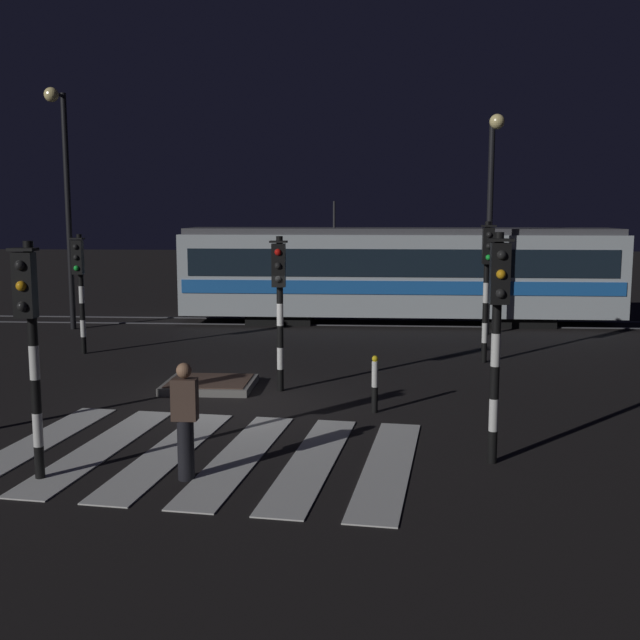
{
  "coord_description": "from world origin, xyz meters",
  "views": [
    {
      "loc": [
        2.69,
        -14.98,
        3.85
      ],
      "look_at": [
        1.45,
        2.23,
        1.4
      ],
      "focal_mm": 43.55,
      "sensor_mm": 36.0,
      "label": 1
    }
  ],
  "objects": [
    {
      "name": "traffic_light_corner_far_left",
      "position": [
        -5.16,
        5.06,
        2.12
      ],
      "size": [
        0.36,
        0.42,
        3.22
      ],
      "color": "black",
      "rests_on": "ground"
    },
    {
      "name": "bollard_island_edge",
      "position": [
        2.7,
        -0.46,
        0.56
      ],
      "size": [
        0.12,
        0.12,
        1.11
      ],
      "color": "black",
      "rests_on": "ground"
    },
    {
      "name": "traffic_light_corner_near_right",
      "position": [
        4.51,
        -3.42,
        2.33
      ],
      "size": [
        0.36,
        0.42,
        3.53
      ],
      "color": "black",
      "rests_on": "ground"
    },
    {
      "name": "rail_near",
      "position": [
        0.0,
        10.78,
        0.01
      ],
      "size": [
        80.0,
        0.12,
        0.03
      ],
      "primitive_type": "cube",
      "color": "#59595E",
      "rests_on": "ground"
    },
    {
      "name": "traffic_light_median_centre",
      "position": [
        0.68,
        1.1,
        2.18
      ],
      "size": [
        0.36,
        0.42,
        3.31
      ],
      "color": "black",
      "rests_on": "ground"
    },
    {
      "name": "traffic_island",
      "position": [
        -0.89,
        1.32,
        0.09
      ],
      "size": [
        1.9,
        1.66,
        0.18
      ],
      "color": "slate",
      "rests_on": "ground"
    },
    {
      "name": "tram",
      "position": [
        3.48,
        11.49,
        1.74
      ],
      "size": [
        14.86,
        2.58,
        4.15
      ],
      "color": "#B2BCC1",
      "rests_on": "ground"
    },
    {
      "name": "traffic_light_kerb_mid_left",
      "position": [
        -2.11,
        -4.63,
        2.26
      ],
      "size": [
        0.36,
        0.42,
        3.43
      ],
      "color": "black",
      "rests_on": "ground"
    },
    {
      "name": "crosswalk_zebra",
      "position": [
        -0.0,
        -3.28,
        0.01
      ],
      "size": [
        7.04,
        5.34,
        0.02
      ],
      "color": "silver",
      "rests_on": "ground"
    },
    {
      "name": "rail_far",
      "position": [
        0.0,
        12.21,
        0.01
      ],
      "size": [
        80.0,
        0.12,
        0.03
      ],
      "primitive_type": "cube",
      "color": "#59595E",
      "rests_on": "ground"
    },
    {
      "name": "traffic_light_corner_far_right",
      "position": [
        5.47,
        4.6,
        2.36
      ],
      "size": [
        0.36,
        0.42,
        3.57
      ],
      "color": "black",
      "rests_on": "ground"
    },
    {
      "name": "street_lamp_trackside_left",
      "position": [
        -7.13,
        9.15,
        4.74
      ],
      "size": [
        0.44,
        1.21,
        7.52
      ],
      "color": "black",
      "rests_on": "ground"
    },
    {
      "name": "street_lamp_trackside_right",
      "position": [
        6.16,
        8.99,
        4.24
      ],
      "size": [
        0.44,
        1.21,
        6.61
      ],
      "color": "black",
      "rests_on": "ground"
    },
    {
      "name": "ground_plane",
      "position": [
        0.0,
        0.0,
        0.0
      ],
      "size": [
        120.0,
        120.0,
        0.0
      ],
      "primitive_type": "plane",
      "color": "black"
    },
    {
      "name": "pedestrian_waiting_at_kerb",
      "position": [
        0.0,
        -4.4,
        0.88
      ],
      "size": [
        0.36,
        0.24,
        1.71
      ],
      "color": "black",
      "rests_on": "ground"
    }
  ]
}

